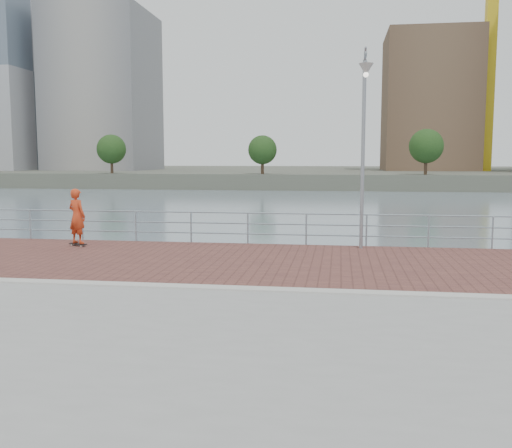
# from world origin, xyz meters

# --- Properties ---
(water) EXTENTS (400.00, 400.00, 0.00)m
(water) POSITION_xyz_m (0.00, 0.00, -2.00)
(water) COLOR slate
(water) RESTS_ON ground
(seawall) EXTENTS (40.00, 24.00, 2.00)m
(seawall) POSITION_xyz_m (0.00, -5.00, -1.00)
(seawall) COLOR gray
(seawall) RESTS_ON ground
(brick_lane) EXTENTS (40.00, 6.80, 0.02)m
(brick_lane) POSITION_xyz_m (0.00, 3.60, 0.01)
(brick_lane) COLOR brown
(brick_lane) RESTS_ON seawall
(curb) EXTENTS (40.00, 0.40, 0.06)m
(curb) POSITION_xyz_m (0.00, 0.00, 0.03)
(curb) COLOR #B7B5AD
(curb) RESTS_ON seawall
(far_shore) EXTENTS (320.00, 95.00, 2.50)m
(far_shore) POSITION_xyz_m (0.00, 122.50, -0.75)
(far_shore) COLOR #4C5142
(far_shore) RESTS_ON ground
(guardrail) EXTENTS (39.06, 0.06, 1.13)m
(guardrail) POSITION_xyz_m (0.00, 7.00, 0.69)
(guardrail) COLOR #8C9EA8
(guardrail) RESTS_ON brick_lane
(street_lamp) EXTENTS (0.45, 1.31, 6.20)m
(street_lamp) POSITION_xyz_m (2.89, 6.05, 4.41)
(street_lamp) COLOR gray
(street_lamp) RESTS_ON brick_lane
(skateboard) EXTENTS (0.72, 0.43, 0.08)m
(skateboard) POSITION_xyz_m (-6.70, 5.59, 0.08)
(skateboard) COLOR black
(skateboard) RESTS_ON brick_lane
(skateboarder) EXTENTS (0.80, 0.67, 1.88)m
(skateboarder) POSITION_xyz_m (-6.70, 5.59, 1.04)
(skateboarder) COLOR red
(skateboarder) RESTS_ON skateboard
(skyline) EXTENTS (233.00, 41.00, 56.91)m
(skyline) POSITION_xyz_m (29.57, 104.52, 23.00)
(skyline) COLOR #ADA38E
(skyline) RESTS_ON far_shore
(shoreline_trees) EXTENTS (109.52, 5.17, 6.90)m
(shoreline_trees) POSITION_xyz_m (-5.32, 77.00, 4.45)
(shoreline_trees) COLOR #473323
(shoreline_trees) RESTS_ON far_shore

